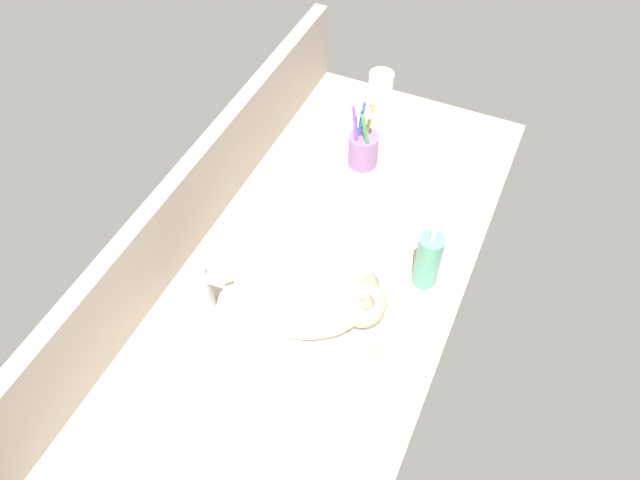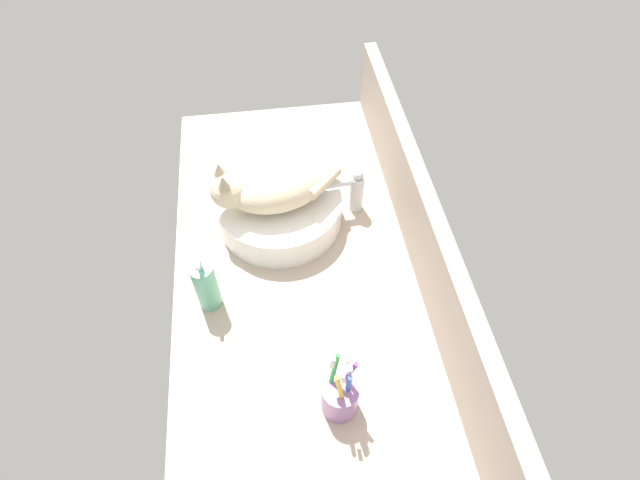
{
  "view_description": "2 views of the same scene",
  "coord_description": "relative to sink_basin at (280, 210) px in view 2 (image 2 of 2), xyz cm",
  "views": [
    {
      "loc": [
        -75.01,
        -33.92,
        108.41
      ],
      "look_at": [
        -1.02,
        -0.55,
        10.27
      ],
      "focal_mm": 35.0,
      "sensor_mm": 36.0,
      "label": 1
    },
    {
      "loc": [
        70.09,
        -5.48,
        99.98
      ],
      "look_at": [
        0.03,
        4.55,
        11.54
      ],
      "focal_mm": 28.0,
      "sensor_mm": 36.0,
      "label": 2
    }
  ],
  "objects": [
    {
      "name": "ground_plane",
      "position": [
        17.36,
        3.55,
        -6.06
      ],
      "size": [
        130.82,
        61.56,
        4.0
      ],
      "primitive_type": "cube",
      "color": "#B2A08E"
    },
    {
      "name": "backsplash_panel",
      "position": [
        17.36,
        32.53,
        6.27
      ],
      "size": [
        130.82,
        3.6,
        20.66
      ],
      "primitive_type": "cube",
      "color": "#AD9E8E",
      "rests_on": "ground_plane"
    },
    {
      "name": "sink_basin",
      "position": [
        0.0,
        0.0,
        0.0
      ],
      "size": [
        32.11,
        32.11,
        8.13
      ],
      "primitive_type": "cylinder",
      "color": "white",
      "rests_on": "ground_plane"
    },
    {
      "name": "cat",
      "position": [
        0.35,
        -1.32,
        9.82
      ],
      "size": [
        21.62,
        32.19,
        14.0
      ],
      "color": "beige",
      "rests_on": "sink_basin"
    },
    {
      "name": "faucet",
      "position": [
        -1.53,
        19.42,
        3.24
      ],
      "size": [
        3.68,
        11.86,
        13.6
      ],
      "color": "silver",
      "rests_on": "ground_plane"
    },
    {
      "name": "soap_dispenser",
      "position": [
        23.06,
        -18.38,
        2.9
      ],
      "size": [
        5.26,
        5.26,
        16.95
      ],
      "color": "#60B793",
      "rests_on": "ground_plane"
    },
    {
      "name": "toothbrush_cup",
      "position": [
        51.39,
        7.2,
        0.94
      ],
      "size": [
        7.35,
        7.35,
        18.72
      ],
      "color": "#996BA8",
      "rests_on": "ground_plane"
    }
  ]
}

